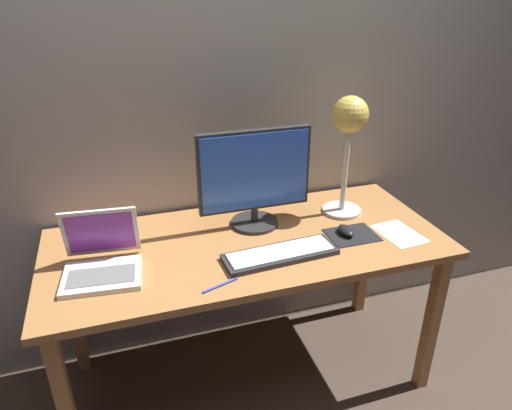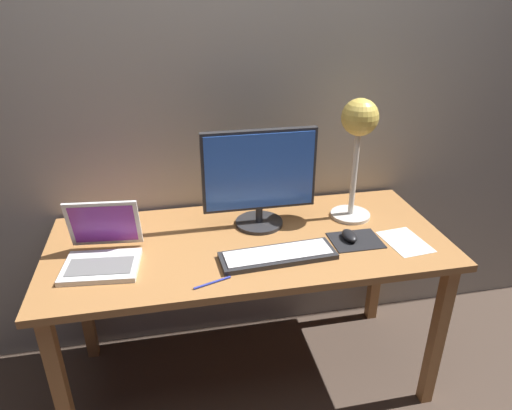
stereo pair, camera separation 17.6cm
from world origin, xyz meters
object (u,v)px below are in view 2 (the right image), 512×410
at_px(desk_lamp, 359,131).
at_px(mouse, 350,236).
at_px(monitor, 259,176).
at_px(laptop, 102,246).
at_px(keyboard_main, 278,255).
at_px(pen, 212,283).

distance_m(desk_lamp, mouse, 0.43).
relative_size(monitor, laptop, 1.61).
xyz_separation_m(keyboard_main, laptop, (-0.64, 0.12, 0.05)).
xyz_separation_m(keyboard_main, pen, (-0.26, -0.11, -0.01)).
relative_size(monitor, pen, 3.39).
height_order(desk_lamp, pen, desk_lamp).
height_order(keyboard_main, laptop, laptop).
bearing_deg(laptop, pen, -31.20).
bearing_deg(mouse, desk_lamp, 67.27).
relative_size(monitor, keyboard_main, 1.06).
distance_m(monitor, pen, 0.51).
distance_m(monitor, keyboard_main, 0.35).
bearing_deg(mouse, monitor, 148.59).
bearing_deg(pen, mouse, 18.18).
bearing_deg(mouse, pen, -161.82).
bearing_deg(monitor, desk_lamp, -0.87).
bearing_deg(keyboard_main, monitor, 93.06).
height_order(monitor, mouse, monitor).
height_order(laptop, desk_lamp, desk_lamp).
height_order(laptop, mouse, laptop).
bearing_deg(monitor, pen, -122.23).
xyz_separation_m(monitor, keyboard_main, (0.01, -0.28, -0.21)).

